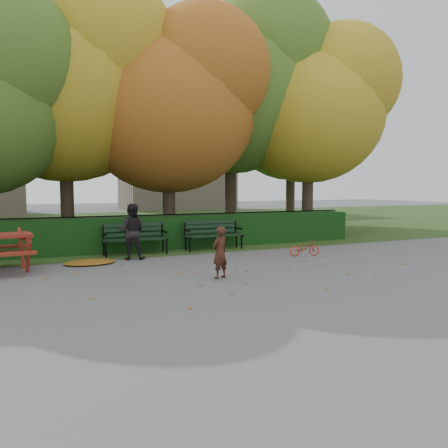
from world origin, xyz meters
name	(u,v)px	position (x,y,z in m)	size (l,w,h in m)	color
ground	(233,274)	(0.00, 0.00, 0.00)	(90.00, 90.00, 0.00)	#5E5E62
grass_strip	(114,224)	(0.00, 14.00, 0.01)	(90.00, 90.00, 0.00)	#213D18
building_right	(176,140)	(8.00, 28.00, 6.00)	(9.00, 6.00, 12.00)	tan
hedge	(170,232)	(0.00, 4.50, 0.50)	(13.00, 0.90, 1.00)	black
iron_fence	(163,229)	(0.00, 5.30, 0.54)	(14.00, 0.04, 1.02)	black
tree_b	(76,79)	(-2.44, 6.75, 5.40)	(6.72, 6.40, 8.79)	#2F201A
tree_c	(179,101)	(0.83, 5.96, 4.82)	(6.30, 6.00, 8.00)	#2F201A
tree_d	(242,84)	(3.88, 7.23, 5.98)	(7.14, 6.80, 9.58)	#2F201A
tree_e	(319,106)	(6.52, 5.77, 5.08)	(6.09, 5.80, 8.16)	#2F201A
tree_g	(300,116)	(8.33, 9.76, 5.37)	(6.30, 6.00, 8.55)	#2F201A
bench_left	(135,236)	(-1.30, 3.70, 0.52)	(1.80, 0.57, 0.88)	black
bench_right	(213,232)	(1.10, 3.70, 0.52)	(1.80, 0.57, 0.88)	black
leaf_pile	(90,262)	(-2.68, 2.62, 0.04)	(1.23, 0.85, 0.09)	brown
leaf_scatter	(227,271)	(0.00, 0.30, 0.01)	(9.00, 5.70, 0.01)	brown
child	(220,253)	(-0.43, -0.28, 0.54)	(0.40, 0.26, 1.09)	#3A1D12
adult	(132,232)	(-1.56, 2.90, 0.74)	(0.72, 0.56, 1.47)	black
bicycle	(304,248)	(2.91, 1.46, 0.22)	(0.29, 0.84, 0.44)	#B82D10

